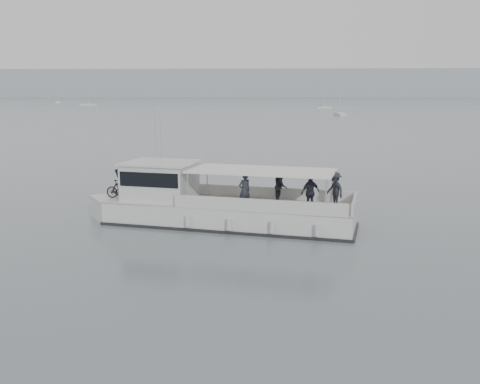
{
  "coord_description": "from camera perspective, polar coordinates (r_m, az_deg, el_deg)",
  "views": [
    {
      "loc": [
        0.7,
        -24.18,
        6.25
      ],
      "look_at": [
        -0.47,
        0.31,
        1.6
      ],
      "focal_mm": 40.0,
      "sensor_mm": 36.0,
      "label": 1
    }
  ],
  "objects": [
    {
      "name": "tour_boat",
      "position": [
        25.47,
        -3.64,
        -1.38
      ],
      "size": [
        13.32,
        5.72,
        5.57
      ],
      "rotation": [
        0.0,
        0.0,
        -0.22
      ],
      "color": "silver",
      "rests_on": "ground"
    },
    {
      "name": "moored_fleet",
      "position": [
        229.69,
        -5.34,
        9.21
      ],
      "size": [
        399.21,
        268.79,
        9.85
      ],
      "color": "silver",
      "rests_on": "ground"
    },
    {
      "name": "headland",
      "position": [
        584.23,
        2.72,
        11.48
      ],
      "size": [
        1400.0,
        90.0,
        28.0
      ],
      "primitive_type": "cube",
      "color": "#939EA8",
      "rests_on": "ground"
    },
    {
      "name": "ground",
      "position": [
        24.98,
        1.05,
        -3.75
      ],
      "size": [
        1400.0,
        1400.0,
        0.0
      ],
      "primitive_type": "plane",
      "color": "slate",
      "rests_on": "ground"
    }
  ]
}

